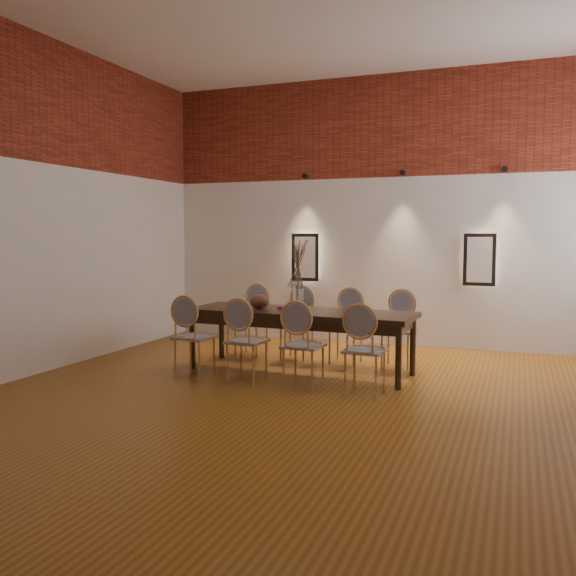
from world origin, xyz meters
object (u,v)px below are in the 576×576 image
(dining_table, at_px, (300,341))
(chair_far_d, at_px, (398,330))
(chair_near_a, at_px, (194,337))
(chair_near_d, at_px, (365,350))
(bowl, at_px, (259,301))
(chair_near_c, at_px, (303,345))
(vase, at_px, (298,298))
(chair_near_b, at_px, (247,341))
(chair_far_a, at_px, (251,321))
(chair_far_c, at_px, (346,327))
(book, at_px, (290,308))
(chair_far_b, at_px, (297,324))

(dining_table, height_order, chair_far_d, chair_far_d)
(dining_table, xyz_separation_m, chair_near_a, (-1.06, -0.67, 0.09))
(chair_near_d, bearing_deg, bowl, 156.49)
(chair_near_c, bearing_deg, vase, 117.04)
(chair_near_b, relative_size, vase, 3.13)
(chair_near_b, height_order, vase, vase)
(chair_near_a, bearing_deg, chair_far_a, 90.00)
(chair_far_c, bearing_deg, chair_far_a, -0.00)
(chair_near_c, distance_m, book, 0.98)
(chair_near_b, height_order, book, chair_near_b)
(chair_far_d, bearing_deg, dining_table, 35.06)
(chair_near_b, xyz_separation_m, chair_near_c, (0.68, -0.03, 0.00))
(dining_table, distance_m, chair_far_a, 1.26)
(chair_near_c, relative_size, chair_far_c, 1.00)
(chair_near_d, distance_m, chair_far_d, 1.44)
(chair_near_a, bearing_deg, book, 42.48)
(chair_near_a, relative_size, chair_far_d, 1.00)
(chair_near_d, distance_m, chair_far_c, 1.59)
(chair_near_b, bearing_deg, chair_far_c, 64.59)
(bowl, bearing_deg, chair_far_a, 120.70)
(chair_far_a, height_order, book, chair_far_a)
(chair_near_a, relative_size, bowl, 3.92)
(chair_near_d, height_order, chair_far_b, same)
(chair_near_a, relative_size, chair_far_a, 1.00)
(chair_near_a, distance_m, book, 1.21)
(chair_far_c, height_order, vase, vase)
(chair_far_b, bearing_deg, chair_far_d, 180.00)
(chair_far_b, bearing_deg, chair_near_c, 115.41)
(chair_far_b, distance_m, vase, 0.90)
(chair_near_a, xyz_separation_m, book, (0.90, 0.74, 0.30))
(chair_near_b, height_order, chair_far_c, same)
(chair_near_d, height_order, chair_far_d, same)
(chair_near_b, bearing_deg, chair_near_a, 180.00)
(dining_table, bearing_deg, chair_far_a, 144.94)
(chair_far_c, bearing_deg, chair_near_a, 46.47)
(chair_far_a, relative_size, chair_far_b, 1.00)
(chair_far_c, xyz_separation_m, vase, (-0.40, -0.70, 0.43))
(chair_near_c, xyz_separation_m, chair_far_c, (0.07, 1.44, 0.00))
(chair_near_d, xyz_separation_m, book, (-1.14, 0.85, 0.30))
(chair_far_d, height_order, bowl, chair_far_d)
(dining_table, height_order, chair_far_a, chair_far_a)
(chair_far_a, bearing_deg, chair_far_d, 180.00)
(chair_near_c, distance_m, chair_near_d, 0.68)
(chair_far_c, relative_size, book, 3.62)
(dining_table, distance_m, chair_far_b, 0.80)
(chair_near_d, bearing_deg, chair_near_c, 180.00)
(chair_near_d, bearing_deg, chair_near_a, 180.00)
(chair_near_c, xyz_separation_m, vase, (-0.33, 0.74, 0.43))
(vase, bearing_deg, bowl, -177.07)
(vase, height_order, bowl, vase)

